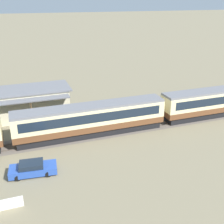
{
  "coord_description": "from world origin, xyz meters",
  "views": [
    {
      "loc": [
        -33.7,
        -29.5,
        16.43
      ],
      "look_at": [
        -22.03,
        3.09,
        2.16
      ],
      "focal_mm": 45.0,
      "sensor_mm": 36.0,
      "label": 1
    }
  ],
  "objects": [
    {
      "name": "parked_car_blue",
      "position": [
        -33.16,
        -4.64,
        0.64
      ],
      "size": [
        4.79,
        2.39,
        1.35
      ],
      "rotation": [
        0.0,
        0.0,
        -0.11
      ],
      "color": "#284CA8",
      "rests_on": "ground_plane"
    },
    {
      "name": "passenger_train",
      "position": [
        -25.04,
        1.8,
        2.24
      ],
      "size": [
        100.24,
        2.9,
        4.04
      ],
      "color": "brown",
      "rests_on": "ground_plane"
    },
    {
      "name": "station_building",
      "position": [
        -32.14,
        10.72,
        2.15
      ],
      "size": [
        11.86,
        7.07,
        4.25
      ],
      "color": "beige",
      "rests_on": "ground_plane"
    },
    {
      "name": "railway_track",
      "position": [
        -31.36,
        1.8,
        0.01
      ],
      "size": [
        148.98,
        3.6,
        0.04
      ],
      "color": "#665B51",
      "rests_on": "ground_plane"
    }
  ]
}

